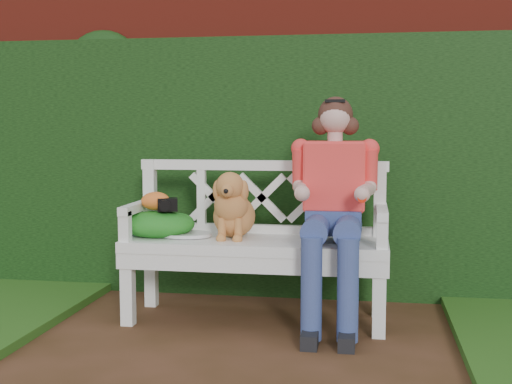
# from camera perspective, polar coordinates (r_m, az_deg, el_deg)

# --- Properties ---
(brick_wall) EXTENTS (10.00, 0.30, 2.20)m
(brick_wall) POSITION_cam_1_polar(r_m,az_deg,el_deg) (4.73, 1.70, 5.21)
(brick_wall) COLOR maroon
(brick_wall) RESTS_ON ground
(ivy_hedge) EXTENTS (10.00, 0.18, 1.70)m
(ivy_hedge) POSITION_cam_1_polar(r_m,az_deg,el_deg) (4.52, 1.31, 2.03)
(ivy_hedge) COLOR #1F4717
(ivy_hedge) RESTS_ON ground
(garden_bench) EXTENTS (1.59, 0.64, 0.48)m
(garden_bench) POSITION_cam_1_polar(r_m,az_deg,el_deg) (3.98, 0.00, -7.32)
(garden_bench) COLOR white
(garden_bench) RESTS_ON ground
(seated_woman) EXTENTS (0.73, 0.83, 1.21)m
(seated_woman) POSITION_cam_1_polar(r_m,az_deg,el_deg) (3.85, 6.50, -2.29)
(seated_woman) COLOR #FF3672
(seated_woman) RESTS_ON ground
(dog) EXTENTS (0.30, 0.38, 0.39)m
(dog) POSITION_cam_1_polar(r_m,az_deg,el_deg) (3.95, -1.90, -1.01)
(dog) COLOR #AE7143
(dog) RESTS_ON garden_bench
(tennis_racket) EXTENTS (0.63, 0.43, 0.03)m
(tennis_racket) POSITION_cam_1_polar(r_m,az_deg,el_deg) (4.03, -6.25, -3.52)
(tennis_racket) COLOR white
(tennis_racket) RESTS_ON garden_bench
(green_bag) EXTENTS (0.46, 0.36, 0.15)m
(green_bag) POSITION_cam_1_polar(r_m,az_deg,el_deg) (4.05, -8.25, -2.61)
(green_bag) COLOR #3C8030
(green_bag) RESTS_ON garden_bench
(camera_item) EXTENTS (0.14, 0.12, 0.08)m
(camera_item) POSITION_cam_1_polar(r_m,az_deg,el_deg) (4.01, -7.39, -1.04)
(camera_item) COLOR black
(camera_item) RESTS_ON green_bag
(baseball_glove) EXTENTS (0.20, 0.18, 0.11)m
(baseball_glove) POSITION_cam_1_polar(r_m,az_deg,el_deg) (4.05, -8.36, -0.75)
(baseball_glove) COLOR orange
(baseball_glove) RESTS_ON green_bag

